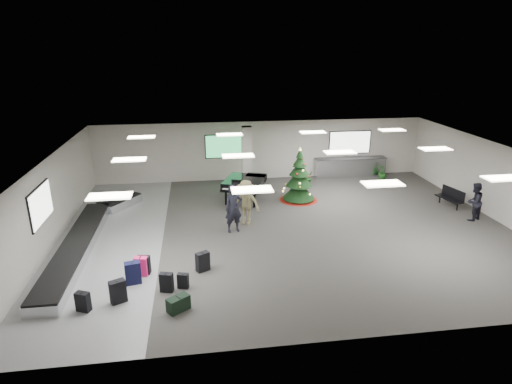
{
  "coord_description": "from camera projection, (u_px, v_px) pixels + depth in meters",
  "views": [
    {
      "loc": [
        -3.53,
        -15.65,
        7.17
      ],
      "look_at": [
        -1.17,
        1.0,
        1.3
      ],
      "focal_mm": 30.0,
      "sensor_mm": 36.0,
      "label": 1
    }
  ],
  "objects": [
    {
      "name": "green_duffel",
      "position": [
        178.0,
        304.0,
        12.06
      ],
      "size": [
        0.71,
        0.64,
        0.45
      ],
      "rotation": [
        0.0,
        0.0,
        0.63
      ],
      "color": "black",
      "rests_on": "ground"
    },
    {
      "name": "service_counter",
      "position": [
        350.0,
        167.0,
        24.16
      ],
      "size": [
        4.05,
        0.65,
        1.08
      ],
      "color": "silver",
      "rests_on": "ground"
    },
    {
      "name": "baggage_carousel",
      "position": [
        87.0,
        236.0,
        16.28
      ],
      "size": [
        2.28,
        9.71,
        0.43
      ],
      "color": "silver",
      "rests_on": "ground"
    },
    {
      "name": "suitcase_7",
      "position": [
        183.0,
        281.0,
        13.17
      ],
      "size": [
        0.37,
        0.26,
        0.5
      ],
      "rotation": [
        0.0,
        0.0,
        -0.27
      ],
      "color": "black",
      "rests_on": "ground"
    },
    {
      "name": "suitcase_0",
      "position": [
        118.0,
        292.0,
        12.4
      ],
      "size": [
        0.52,
        0.42,
        0.72
      ],
      "rotation": [
        0.0,
        0.0,
        0.46
      ],
      "color": "black",
      "rests_on": "ground"
    },
    {
      "name": "suitcase_1",
      "position": [
        167.0,
        282.0,
        12.96
      ],
      "size": [
        0.44,
        0.3,
        0.63
      ],
      "rotation": [
        0.0,
        0.0,
        -0.26
      ],
      "color": "black",
      "rests_on": "ground"
    },
    {
      "name": "pink_suitcase",
      "position": [
        141.0,
        266.0,
        13.85
      ],
      "size": [
        0.46,
        0.32,
        0.67
      ],
      "rotation": [
        0.0,
        0.0,
        -0.21
      ],
      "color": "#F31F69",
      "rests_on": "ground"
    },
    {
      "name": "suitcase_8",
      "position": [
        144.0,
        265.0,
        13.97
      ],
      "size": [
        0.45,
        0.31,
        0.64
      ],
      "rotation": [
        0.0,
        0.0,
        -0.17
      ],
      "color": "black",
      "rests_on": "ground"
    },
    {
      "name": "room_envelope",
      "position": [
        276.0,
        170.0,
        17.27
      ],
      "size": [
        18.02,
        14.02,
        3.21
      ],
      "color": "beige",
      "rests_on": "ground"
    },
    {
      "name": "bench",
      "position": [
        451.0,
        196.0,
        19.69
      ],
      "size": [
        0.73,
        1.42,
        0.86
      ],
      "rotation": [
        0.0,
        0.0,
        0.21
      ],
      "color": "black",
      "rests_on": "ground"
    },
    {
      "name": "navy_suitcase",
      "position": [
        133.0,
        273.0,
        13.37
      ],
      "size": [
        0.53,
        0.38,
        0.75
      ],
      "rotation": [
        0.0,
        0.0,
        0.23
      ],
      "color": "black",
      "rests_on": "ground"
    },
    {
      "name": "potted_plant_right",
      "position": [
        382.0,
        172.0,
        23.73
      ],
      "size": [
        0.55,
        0.55,
        0.81
      ],
      "primitive_type": "imported",
      "rotation": [
        0.0,
        0.0,
        1.84
      ],
      "color": "#174516",
      "rests_on": "ground"
    },
    {
      "name": "traveler_a",
      "position": [
        234.0,
        209.0,
        16.9
      ],
      "size": [
        0.8,
        0.61,
        1.95
      ],
      "primitive_type": "imported",
      "rotation": [
        0.0,
        0.0,
        0.22
      ],
      "color": "black",
      "rests_on": "ground"
    },
    {
      "name": "traveler_b",
      "position": [
        246.0,
        202.0,
        17.64
      ],
      "size": [
        1.42,
        1.21,
        1.9
      ],
      "primitive_type": "imported",
      "rotation": [
        0.0,
        0.0,
        -0.5
      ],
      "color": "olive",
      "rests_on": "ground"
    },
    {
      "name": "potted_plant_left",
      "position": [
        309.0,
        178.0,
        22.84
      ],
      "size": [
        0.51,
        0.47,
        0.75
      ],
      "primitive_type": "imported",
      "rotation": [
        0.0,
        0.0,
        0.43
      ],
      "color": "#174516",
      "rests_on": "ground"
    },
    {
      "name": "traveler_bench",
      "position": [
        474.0,
        202.0,
        18.06
      ],
      "size": [
        1.0,
        0.92,
        1.66
      ],
      "primitive_type": "imported",
      "rotation": [
        0.0,
        0.0,
        3.6
      ],
      "color": "black",
      "rests_on": "ground"
    },
    {
      "name": "grand_piano",
      "position": [
        244.0,
        183.0,
        20.24
      ],
      "size": [
        2.38,
        2.69,
        1.27
      ],
      "rotation": [
        0.0,
        0.0,
        -0.37
      ],
      "color": "black",
      "rests_on": "ground"
    },
    {
      "name": "christmas_tree",
      "position": [
        299.0,
        182.0,
        20.38
      ],
      "size": [
        1.84,
        1.84,
        2.62
      ],
      "color": "#680A09",
      "rests_on": "ground"
    },
    {
      "name": "suitcase_5",
      "position": [
        83.0,
        302.0,
        12.01
      ],
      "size": [
        0.44,
        0.35,
        0.61
      ],
      "rotation": [
        0.0,
        0.0,
        -0.42
      ],
      "color": "black",
      "rests_on": "ground"
    },
    {
      "name": "ground",
      "position": [
        288.0,
        229.0,
        17.46
      ],
      "size": [
        18.0,
        18.0,
        0.0
      ],
      "primitive_type": "plane",
      "color": "#32302E",
      "rests_on": "ground"
    },
    {
      "name": "suitcase_3",
      "position": [
        203.0,
        262.0,
        14.14
      ],
      "size": [
        0.5,
        0.42,
        0.68
      ],
      "rotation": [
        0.0,
        0.0,
        0.51
      ],
      "color": "black",
      "rests_on": "ground"
    }
  ]
}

